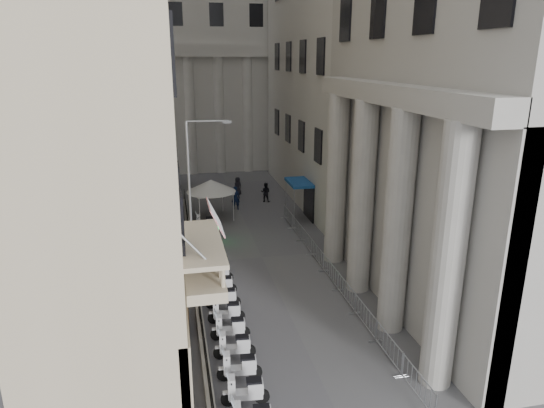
{
  "coord_description": "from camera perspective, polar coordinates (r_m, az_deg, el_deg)",
  "views": [
    {
      "loc": [
        -5.11,
        -8.25,
        11.94
      ],
      "look_at": [
        -0.08,
        15.77,
        4.5
      ],
      "focal_mm": 32.0,
      "sensor_mm": 36.0,
      "label": 1
    }
  ],
  "objects": [
    {
      "name": "scooter_2",
      "position": [
        18.85,
        -3.08,
        -22.46
      ],
      "size": [
        1.44,
        0.67,
        1.5
      ],
      "primitive_type": null,
      "rotation": [
        0.0,
        0.0,
        1.49
      ],
      "color": "silver",
      "rests_on": "ground"
    },
    {
      "name": "scooter_13",
      "position": [
        32.56,
        -7.38,
        -4.8
      ],
      "size": [
        1.44,
        0.67,
        1.5
      ],
      "primitive_type": null,
      "rotation": [
        0.0,
        0.0,
        1.49
      ],
      "color": "silver",
      "rests_on": "ground"
    },
    {
      "name": "barrier_7",
      "position": [
        34.21,
        2.89,
        -3.59
      ],
      "size": [
        0.6,
        2.4,
        1.1
      ],
      "primitive_type": null,
      "color": "#9D9FA4",
      "rests_on": "ground"
    },
    {
      "name": "pedestrian_b",
      "position": [
        41.62,
        -0.77,
        1.4
      ],
      "size": [
        1.02,
        0.93,
        1.69
      ],
      "primitive_type": "imported",
      "rotation": [
        0.0,
        0.0,
        2.7
      ],
      "color": "black",
      "rests_on": "ground"
    },
    {
      "name": "barrier_2",
      "position": [
        23.5,
        10.82,
        -14.01
      ],
      "size": [
        0.6,
        2.4,
        1.1
      ],
      "primitive_type": null,
      "color": "#9D9FA4",
      "rests_on": "ground"
    },
    {
      "name": "pedestrian_c",
      "position": [
        43.88,
        -4.05,
        2.13
      ],
      "size": [
        0.95,
        0.83,
        1.63
      ],
      "primitive_type": "imported",
      "rotation": [
        0.0,
        0.0,
        3.63
      ],
      "color": "black",
      "rests_on": "ground"
    },
    {
      "name": "pedestrian_a",
      "position": [
        39.56,
        -4.31,
        0.73
      ],
      "size": [
        0.82,
        0.66,
        1.96
      ],
      "primitive_type": "imported",
      "rotation": [
        0.0,
        0.0,
        2.85
      ],
      "color": "black",
      "rests_on": "ground"
    },
    {
      "name": "scooter_3",
      "position": [
        19.97,
        -3.76,
        -19.89
      ],
      "size": [
        1.44,
        0.67,
        1.5
      ],
      "primitive_type": null,
      "rotation": [
        0.0,
        0.0,
        1.49
      ],
      "color": "silver",
      "rests_on": "ground"
    },
    {
      "name": "iron_fence",
      "position": [
        28.85,
        -9.23,
        -7.82
      ],
      "size": [
        0.3,
        28.0,
        1.4
      ],
      "primitive_type": null,
      "color": "black",
      "rests_on": "ground"
    },
    {
      "name": "scooter_14",
      "position": [
        33.89,
        -7.58,
        -3.92
      ],
      "size": [
        1.44,
        0.67,
        1.5
      ],
      "primitive_type": null,
      "rotation": [
        0.0,
        0.0,
        1.49
      ],
      "color": "silver",
      "rests_on": "ground"
    },
    {
      "name": "barrier_6",
      "position": [
        31.97,
        4.02,
        -5.12
      ],
      "size": [
        0.6,
        2.4,
        1.1
      ],
      "primitive_type": null,
      "color": "#9D9FA4",
      "rests_on": "ground"
    },
    {
      "name": "far_building",
      "position": [
        56.57,
        -7.04,
        19.84
      ],
      "size": [
        22.0,
        10.0,
        30.0
      ],
      "primitive_type": "cube",
      "color": "beige",
      "rests_on": "ground"
    },
    {
      "name": "scooter_8",
      "position": [
        26.04,
        -6.05,
        -10.53
      ],
      "size": [
        1.44,
        0.67,
        1.5
      ],
      "primitive_type": null,
      "rotation": [
        0.0,
        0.0,
        1.49
      ],
      "color": "silver",
      "rests_on": "ground"
    },
    {
      "name": "blue_awning",
      "position": [
        37.44,
        3.14,
        -1.76
      ],
      "size": [
        1.6,
        3.0,
        3.0
      ],
      "primitive_type": null,
      "color": "navy",
      "rests_on": "ground"
    },
    {
      "name": "scooter_11",
      "position": [
        29.92,
        -6.92,
        -6.79
      ],
      "size": [
        1.44,
        0.67,
        1.5
      ],
      "primitive_type": null,
      "rotation": [
        0.0,
        0.0,
        1.49
      ],
      "color": "silver",
      "rests_on": "ground"
    },
    {
      "name": "scooter_12",
      "position": [
        31.23,
        -7.16,
        -5.75
      ],
      "size": [
        1.44,
        0.67,
        1.5
      ],
      "primitive_type": null,
      "rotation": [
        0.0,
        0.0,
        1.49
      ],
      "color": "silver",
      "rests_on": "ground"
    },
    {
      "name": "street_lamp",
      "position": [
        29.82,
        -9.12,
        3.22
      ],
      "size": [
        2.73,
        0.49,
        8.4
      ],
      "rotation": [
        0.0,
        0.0,
        -0.11
      ],
      "color": "#979A9F",
      "rests_on": "ground"
    },
    {
      "name": "scooter_15",
      "position": [
        35.24,
        -7.77,
        -3.11
      ],
      "size": [
        1.44,
        0.67,
        1.5
      ],
      "primitive_type": null,
      "rotation": [
        0.0,
        0.0,
        1.49
      ],
      "color": "silver",
      "rests_on": "ground"
    },
    {
      "name": "barrier_4",
      "position": [
        27.6,
        6.86,
        -8.9
      ],
      "size": [
        0.6,
        2.4,
        1.1
      ],
      "primitive_type": null,
      "color": "#9D9FA4",
      "rests_on": "ground"
    },
    {
      "name": "scooter_4",
      "position": [
        21.13,
        -4.34,
        -17.6
      ],
      "size": [
        1.44,
        0.67,
        1.5
      ],
      "primitive_type": null,
      "rotation": [
        0.0,
        0.0,
        1.49
      ],
      "color": "silver",
      "rests_on": "ground"
    },
    {
      "name": "scooter_10",
      "position": [
        28.61,
        -6.66,
        -7.93
      ],
      "size": [
        1.44,
        0.67,
        1.5
      ],
      "primitive_type": null,
      "rotation": [
        0.0,
        0.0,
        1.49
      ],
      "color": "silver",
      "rests_on": "ground"
    },
    {
      "name": "barrier_5",
      "position": [
        29.76,
        5.33,
        -6.87
      ],
      "size": [
        0.6,
        2.4,
        1.1
      ],
      "primitive_type": null,
      "color": "#9D9FA4",
      "rests_on": "ground"
    },
    {
      "name": "info_kiosk",
      "position": [
        32.73,
        -6.54,
        -3.12
      ],
      "size": [
        0.36,
        0.79,
        1.62
      ],
      "rotation": [
        0.0,
        0.0,
        -0.17
      ],
      "color": "black",
      "rests_on": "ground"
    },
    {
      "name": "security_tent",
      "position": [
        36.98,
        -6.7,
        2.04
      ],
      "size": [
        3.76,
        3.76,
        3.06
      ],
      "color": "silver",
      "rests_on": "ground"
    },
    {
      "name": "scooter_9",
      "position": [
        27.32,
        -6.37,
        -9.17
      ],
      "size": [
        1.44,
        0.67,
        1.5
      ],
      "primitive_type": null,
      "rotation": [
        0.0,
        0.0,
        1.49
      ],
      "color": "silver",
      "rests_on": "ground"
    },
    {
      "name": "barrier_8",
      "position": [
        36.49,
        1.9,
        -2.25
      ],
      "size": [
        0.6,
        2.4,
        1.1
      ],
      "primitive_type": null,
      "color": "#9D9FA4",
      "rests_on": "ground"
    },
    {
      "name": "barrier_0",
      "position": [
        19.81,
        16.68,
        -21.03
      ],
      "size": [
        0.6,
        2.4,
        1.1
      ],
      "primitive_type": null,
      "color": "#9D9FA4",
      "rests_on": "ground"
    },
    {
      "name": "barrier_1",
      "position": [
        21.59,
        13.44,
        -17.24
      ],
      "size": [
        0.6,
        2.4,
        1.1
      ],
      "primitive_type": null,
      "color": "#9D9FA4",
      "rests_on": "ground"
    },
    {
      "name": "scooter_5",
      "position": [
        22.32,
        -4.85,
        -15.54
      ],
      "size": [
        1.44,
        0.67,
        1.5
      ],
      "primitive_type": null,
      "rotation": [
        0.0,
        0.0,
        1.49
      ],
      "color": "silver",
      "rests_on": "ground"
    },
    {
      "name": "barrier_3",
      "position": [
        25.51,
        8.66,
        -11.25
      ],
      "size": [
        0.6,
        2.4,
        1.1
      ],
      "primitive_type": null,
      "color": "#9D9FA4",
      "rests_on": "ground"
    },
    {
      "name": "scooter_6",
      "position": [
        23.54,
        -5.3,
        -13.7
      ],
      "size": [
        1.44,
        0.67,
        1.5
      ],
      "primitive_type": null,
      "rotation": [
        0.0,
        0.0,
        1.49
      ],
      "color": "silver",
      "rests_on": "ground"
    },
    {
      "name": "scooter_7",
      "position": [
        24.78,
        -5.7,
        -12.03
      ],
      "size": [
        1.44,
        0.67,
        1.5
      ],
      "primitive_type": null,
      "rotation": [
        0.0,
        0.0,
        1.49
      ],
      "color": "silver",
      "rests_on": "ground"
    }
  ]
}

